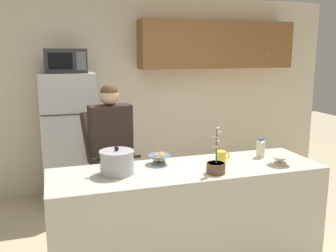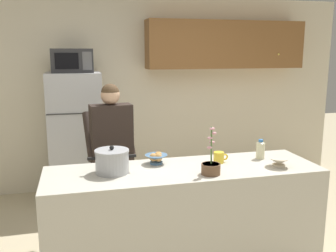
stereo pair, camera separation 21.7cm
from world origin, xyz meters
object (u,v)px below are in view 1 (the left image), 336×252
at_px(potted_orchid, 216,166).
at_px(bread_bowl, 159,158).
at_px(refrigerator, 69,139).
at_px(bottle_near_edge, 261,148).
at_px(cooking_pot, 117,162).
at_px(microwave, 65,61).
at_px(person_near_pot, 111,145).
at_px(coffee_mug, 221,156).
at_px(empty_bowl, 280,159).

bearing_deg(potted_orchid, bread_bowl, 133.86).
xyz_separation_m(refrigerator, bottle_near_edge, (1.60, -1.74, 0.20)).
relative_size(cooking_pot, bread_bowl, 1.97).
distance_m(cooking_pot, bread_bowl, 0.42).
bearing_deg(microwave, person_near_pot, -72.16).
bearing_deg(coffee_mug, bread_bowl, 169.76).
relative_size(microwave, coffee_mug, 3.66).
height_order(cooking_pot, bread_bowl, cooking_pot).
xyz_separation_m(cooking_pot, coffee_mug, (0.92, 0.05, -0.05)).
bearing_deg(empty_bowl, bread_bowl, 161.55).
bearing_deg(coffee_mug, potted_orchid, -123.10).
bearing_deg(empty_bowl, refrigerator, 129.39).
bearing_deg(refrigerator, empty_bowl, -50.61).
xyz_separation_m(bread_bowl, potted_orchid, (0.36, -0.37, 0.01)).
distance_m(microwave, person_near_pot, 1.36).
bearing_deg(person_near_pot, coffee_mug, -38.69).
bearing_deg(bottle_near_edge, coffee_mug, -176.12).
relative_size(empty_bowl, bottle_near_edge, 1.07).
height_order(refrigerator, empty_bowl, refrigerator).
distance_m(person_near_pot, potted_orchid, 1.18).
xyz_separation_m(person_near_pot, bottle_near_edge, (1.26, -0.66, 0.04)).
distance_m(coffee_mug, empty_bowl, 0.50).
bearing_deg(bread_bowl, microwave, 111.93).
bearing_deg(bottle_near_edge, microwave, 133.02).
relative_size(bread_bowl, bottle_near_edge, 1.10).
bearing_deg(bottle_near_edge, bread_bowl, 175.80).
height_order(empty_bowl, bottle_near_edge, bottle_near_edge).
bearing_deg(potted_orchid, bottle_near_edge, 27.29).
bearing_deg(empty_bowl, bottle_near_edge, 97.93).
height_order(refrigerator, bread_bowl, refrigerator).
bearing_deg(potted_orchid, microwave, 116.79).
bearing_deg(potted_orchid, refrigerator, 116.55).
xyz_separation_m(cooking_pot, bread_bowl, (0.39, 0.15, -0.04)).
relative_size(refrigerator, microwave, 3.37).
bearing_deg(person_near_pot, cooking_pot, -95.16).
distance_m(cooking_pot, empty_bowl, 1.38).
relative_size(cooking_pot, coffee_mug, 2.92).
bearing_deg(person_near_pot, bread_bowl, -61.29).
height_order(microwave, coffee_mug, microwave).
height_order(person_near_pot, bread_bowl, person_near_pot).
bearing_deg(cooking_pot, refrigerator, 98.57).
bearing_deg(bread_bowl, bottle_near_edge, -4.20).
relative_size(coffee_mug, empty_bowl, 0.69).
relative_size(empty_bowl, potted_orchid, 0.50).
xyz_separation_m(person_near_pot, cooking_pot, (-0.07, -0.74, 0.05)).
bearing_deg(microwave, bottle_near_edge, -46.98).
height_order(coffee_mug, bottle_near_edge, bottle_near_edge).
relative_size(microwave, bread_bowl, 2.47).
height_order(coffee_mug, empty_bowl, coffee_mug).
bearing_deg(coffee_mug, person_near_pot, 141.31).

